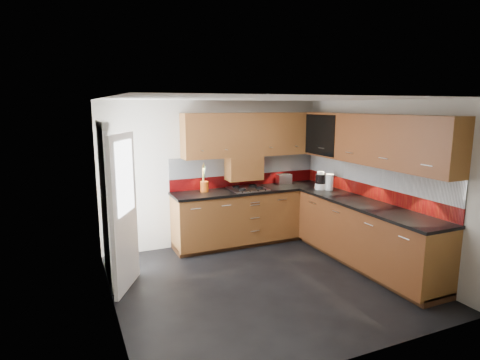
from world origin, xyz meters
name	(u,v)px	position (x,y,z in m)	size (l,w,h in m)	color
room	(265,171)	(0.00, 0.00, 1.50)	(4.00, 3.80, 2.64)	black
base_cabinets	(303,226)	(1.07, 0.72, 0.44)	(2.70, 3.20, 0.95)	#562B13
countertop	(304,197)	(1.05, 0.70, 0.92)	(2.72, 3.22, 0.04)	black
backsplash	(308,175)	(1.28, 0.93, 1.21)	(2.70, 3.20, 0.54)	maroon
upper_cabinets	(312,137)	(1.23, 0.78, 1.84)	(2.50, 3.20, 0.72)	#562B13
extractor_hood	(244,168)	(0.45, 1.64, 1.28)	(0.60, 0.33, 0.40)	#562B13
glass_cabinet	(327,133)	(1.71, 1.07, 1.87)	(0.32, 0.80, 0.66)	black
back_door	(114,207)	(-1.78, 0.75, 1.03)	(0.42, 1.19, 2.04)	white
gas_hob	(248,189)	(0.45, 1.47, 0.96)	(0.60, 0.52, 0.05)	silver
utensil_pot	(204,185)	(-0.27, 1.60, 1.04)	(0.13, 0.13, 0.48)	#CC5413
toaster	(284,179)	(1.24, 1.64, 1.03)	(0.26, 0.17, 0.19)	silver
food_processor	(320,181)	(1.56, 1.00, 1.07)	(0.18, 0.18, 0.29)	white
paper_towel	(329,182)	(1.67, 0.89, 1.07)	(0.13, 0.13, 0.26)	white
orange_cloth	(319,188)	(1.60, 1.08, 0.95)	(0.13, 0.11, 0.01)	orange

